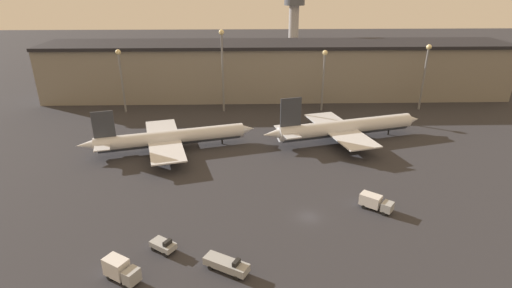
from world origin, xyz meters
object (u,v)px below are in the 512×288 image
(control_tower, at_px, (294,28))
(airplane_0, at_px, (170,138))
(service_vehicle_0, at_px, (120,270))
(service_vehicle_2, at_px, (227,264))
(airplane_1, at_px, (345,128))
(service_vehicle_1, at_px, (375,202))
(service_vehicle_3, at_px, (163,245))

(control_tower, bearing_deg, airplane_0, -117.56)
(service_vehicle_0, relative_size, service_vehicle_2, 0.82)
(airplane_0, relative_size, service_vehicle_2, 6.01)
(airplane_1, bearing_deg, control_tower, 80.04)
(airplane_1, distance_m, service_vehicle_2, 64.38)
(airplane_0, xyz_separation_m, airplane_1, (49.88, 5.65, 0.34))
(service_vehicle_0, relative_size, control_tower, 0.16)
(service_vehicle_1, relative_size, service_vehicle_2, 0.86)
(service_vehicle_0, height_order, service_vehicle_2, service_vehicle_0)
(airplane_0, relative_size, service_vehicle_1, 7.02)
(service_vehicle_3, bearing_deg, airplane_0, 132.58)
(service_vehicle_1, bearing_deg, service_vehicle_2, -110.39)
(service_vehicle_0, bearing_deg, service_vehicle_1, 54.89)
(service_vehicle_0, xyz_separation_m, service_vehicle_1, (46.60, 19.55, -0.30))
(service_vehicle_1, height_order, control_tower, control_tower)
(control_tower, bearing_deg, service_vehicle_2, -100.89)
(airplane_1, xyz_separation_m, service_vehicle_0, (-48.95, -57.25, -1.78))
(airplane_0, distance_m, service_vehicle_1, 57.35)
(control_tower, bearing_deg, service_vehicle_3, -106.17)
(service_vehicle_0, relative_size, service_vehicle_3, 1.27)
(service_vehicle_1, xyz_separation_m, service_vehicle_3, (-41.24, -12.37, -0.56))
(service_vehicle_2, bearing_deg, service_vehicle_3, -176.39)
(service_vehicle_2, xyz_separation_m, service_vehicle_3, (-11.33, 5.57, -0.17))
(airplane_0, relative_size, airplane_1, 0.96)
(airplane_0, bearing_deg, service_vehicle_3, -96.93)
(airplane_1, distance_m, control_tower, 79.61)
(service_vehicle_3, bearing_deg, service_vehicle_0, -92.20)
(service_vehicle_2, bearing_deg, control_tower, 108.93)
(service_vehicle_0, xyz_separation_m, service_vehicle_2, (16.68, 1.60, -0.70))
(service_vehicle_1, distance_m, service_vehicle_3, 43.06)
(service_vehicle_1, distance_m, service_vehicle_2, 34.89)
(service_vehicle_0, bearing_deg, airplane_1, 81.61)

